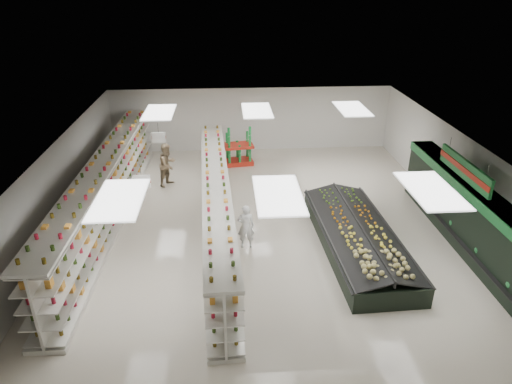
{
  "coord_description": "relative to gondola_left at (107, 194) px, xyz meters",
  "views": [
    {
      "loc": [
        -1.27,
        -14.4,
        8.23
      ],
      "look_at": [
        -0.28,
        0.37,
        1.16
      ],
      "focal_mm": 32.0,
      "sensor_mm": 36.0,
      "label": 1
    }
  ],
  "objects": [
    {
      "name": "hortifruti_banner",
      "position": [
        11.9,
        -2.27,
        1.58
      ],
      "size": [
        0.12,
        3.2,
        0.95
      ],
      "color": "#1C6A30",
      "rests_on": "ceiling"
    },
    {
      "name": "gondola_center",
      "position": [
        3.96,
        -1.26,
        -0.11
      ],
      "size": [
        1.43,
        12.04,
        2.08
      ],
      "rotation": [
        0.0,
        0.0,
        0.04
      ],
      "color": "silver",
      "rests_on": "floor"
    },
    {
      "name": "produce_wall_case",
      "position": [
        12.18,
        -2.27,
        0.17
      ],
      "size": [
        0.93,
        8.0,
        2.2
      ],
      "color": "black",
      "rests_on": "floor"
    },
    {
      "name": "floor",
      "position": [
        5.65,
        -0.77,
        -1.07
      ],
      "size": [
        16.0,
        16.0,
        0.0
      ],
      "primitive_type": "plane",
      "color": "beige",
      "rests_on": "ground"
    },
    {
      "name": "wall_left",
      "position": [
        -1.35,
        -0.77,
        0.53
      ],
      "size": [
        0.02,
        16.0,
        3.2
      ],
      "primitive_type": "cube",
      "color": "silver",
      "rests_on": "floor"
    },
    {
      "name": "shopper_main",
      "position": [
        4.92,
        -2.19,
        -0.29
      ],
      "size": [
        0.57,
        0.38,
        1.55
      ],
      "primitive_type": "imported",
      "rotation": [
        0.0,
        0.0,
        3.17
      ],
      "color": "white",
      "rests_on": "floor"
    },
    {
      "name": "aisle_sign_far",
      "position": [
        1.85,
        1.23,
        1.68
      ],
      "size": [
        0.52,
        0.06,
        0.75
      ],
      "color": "white",
      "rests_on": "ceiling"
    },
    {
      "name": "gondola_left",
      "position": [
        0.0,
        0.0,
        0.0
      ],
      "size": [
        1.24,
        13.43,
        2.32
      ],
      "rotation": [
        0.0,
        0.0,
        -0.02
      ],
      "color": "silver",
      "rests_on": "floor"
    },
    {
      "name": "aisle_sign_near",
      "position": [
        1.85,
        -2.77,
        1.68
      ],
      "size": [
        0.52,
        0.06,
        0.75
      ],
      "color": "white",
      "rests_on": "ceiling"
    },
    {
      "name": "shopper_background",
      "position": [
        1.84,
        3.03,
        -0.13
      ],
      "size": [
        0.97,
        1.07,
        1.87
      ],
      "primitive_type": "imported",
      "rotation": [
        0.0,
        0.0,
        0.98
      ],
      "color": "#97795C",
      "rests_on": "floor"
    },
    {
      "name": "wall_front",
      "position": [
        5.65,
        -8.77,
        0.53
      ],
      "size": [
        14.0,
        0.02,
        3.2
      ],
      "primitive_type": "cube",
      "color": "silver",
      "rests_on": "floor"
    },
    {
      "name": "ceiling",
      "position": [
        5.65,
        -0.77,
        2.13
      ],
      "size": [
        14.0,
        16.0,
        0.02
      ],
      "primitive_type": "cube",
      "color": "white",
      "rests_on": "wall_back"
    },
    {
      "name": "wall_right",
      "position": [
        12.65,
        -0.77,
        0.53
      ],
      "size": [
        0.02,
        16.0,
        3.2
      ],
      "primitive_type": "cube",
      "color": "silver",
      "rests_on": "floor"
    },
    {
      "name": "soda_endcap",
      "position": [
        4.92,
        5.24,
        -0.22
      ],
      "size": [
        1.49,
        1.11,
        1.75
      ],
      "rotation": [
        0.0,
        0.0,
        0.14
      ],
      "color": "red",
      "rests_on": "floor"
    },
    {
      "name": "wall_back",
      "position": [
        5.65,
        7.23,
        0.53
      ],
      "size": [
        14.0,
        0.02,
        3.2
      ],
      "primitive_type": "cube",
      "color": "silver",
      "rests_on": "floor"
    },
    {
      "name": "produce_island",
      "position": [
        8.59,
        -2.5,
        -0.63
      ],
      "size": [
        2.57,
        6.52,
        0.96
      ],
      "rotation": [
        0.0,
        0.0,
        0.04
      ],
      "color": "black",
      "rests_on": "floor"
    }
  ]
}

